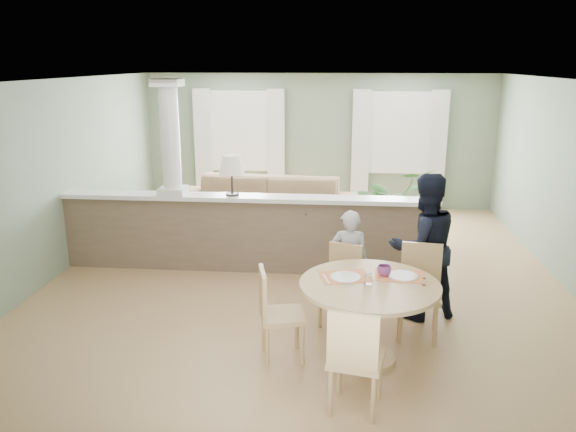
# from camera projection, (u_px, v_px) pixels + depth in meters

# --- Properties ---
(ground) EXTENTS (8.00, 8.00, 0.00)m
(ground) POSITION_uv_depth(u_px,v_px,m) (305.00, 277.00, 7.89)
(ground) COLOR tan
(ground) RESTS_ON ground
(room_shell) EXTENTS (7.02, 8.02, 2.71)m
(room_shell) POSITION_uv_depth(u_px,v_px,m) (307.00, 142.00, 8.01)
(room_shell) COLOR gray
(room_shell) RESTS_ON ground
(pony_wall) EXTENTS (5.32, 0.38, 2.70)m
(pony_wall) POSITION_uv_depth(u_px,v_px,m) (238.00, 223.00, 7.98)
(pony_wall) COLOR #76604C
(pony_wall) RESTS_ON ground
(sofa) EXTENTS (3.34, 1.53, 0.95)m
(sofa) POSITION_uv_depth(u_px,v_px,m) (264.00, 207.00, 9.78)
(sofa) COLOR olive
(sofa) RESTS_ON ground
(houseplant) EXTENTS (1.58, 1.55, 1.33)m
(houseplant) POSITION_uv_depth(u_px,v_px,m) (391.00, 209.00, 8.90)
(houseplant) COLOR #376F2C
(houseplant) RESTS_ON ground
(dining_table) EXTENTS (1.38, 1.38, 0.94)m
(dining_table) POSITION_uv_depth(u_px,v_px,m) (369.00, 299.00, 5.54)
(dining_table) COLOR tan
(dining_table) RESTS_ON ground
(chair_far_boy) EXTENTS (0.53, 0.53, 0.92)m
(chair_far_boy) POSITION_uv_depth(u_px,v_px,m) (342.00, 281.00, 6.42)
(chair_far_boy) COLOR tan
(chair_far_boy) RESTS_ON ground
(chair_far_man) EXTENTS (0.52, 0.52, 1.02)m
(chair_far_man) POSITION_uv_depth(u_px,v_px,m) (420.00, 286.00, 6.12)
(chair_far_man) COLOR tan
(chair_far_man) RESTS_ON ground
(chair_near) EXTENTS (0.53, 0.53, 0.99)m
(chair_near) POSITION_uv_depth(u_px,v_px,m) (355.00, 356.00, 4.70)
(chair_near) COLOR tan
(chair_near) RESTS_ON ground
(chair_side) EXTENTS (0.52, 0.52, 0.96)m
(chair_side) POSITION_uv_depth(u_px,v_px,m) (275.00, 310.00, 5.61)
(chair_side) COLOR tan
(chair_side) RESTS_ON ground
(child_person) EXTENTS (0.46, 0.31, 1.26)m
(child_person) POSITION_uv_depth(u_px,v_px,m) (349.00, 261.00, 6.67)
(child_person) COLOR #A5A5AB
(child_person) RESTS_ON ground
(man_person) EXTENTS (1.01, 0.90, 1.73)m
(man_person) POSITION_uv_depth(u_px,v_px,m) (423.00, 247.00, 6.48)
(man_person) COLOR black
(man_person) RESTS_ON ground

